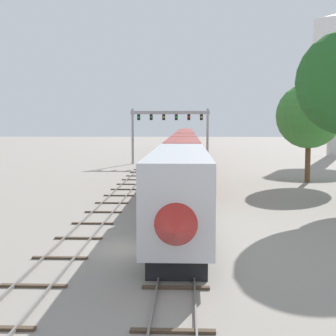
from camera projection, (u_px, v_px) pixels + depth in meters
ground_plane at (139, 249)px, 25.10m from camera, size 400.00×400.00×0.00m
track_main at (185, 160)px, 84.73m from camera, size 2.60×200.00×0.16m
track_near at (142, 171)px, 65.04m from camera, size 2.60×160.00×0.16m
passenger_train at (185, 147)px, 75.51m from camera, size 3.04×114.74×4.80m
signal_gantry at (170, 123)px, 76.19m from camera, size 12.10×0.49×8.46m
trackside_tree_right at (309, 116)px, 52.43m from camera, size 6.88×6.88×10.50m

